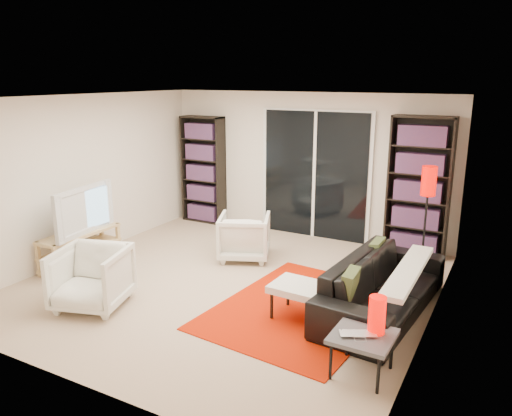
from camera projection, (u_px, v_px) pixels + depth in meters
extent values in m
plane|color=tan|center=(228.00, 284.00, 6.55)|extent=(5.00, 5.00, 0.00)
cube|color=silver|center=(305.00, 165.00, 8.37)|extent=(5.00, 0.02, 2.40)
cube|color=silver|center=(69.00, 258.00, 4.11)|extent=(5.00, 0.02, 2.40)
cube|color=silver|center=(83.00, 177.00, 7.39)|extent=(0.02, 5.00, 2.40)
cube|color=silver|center=(436.00, 223.00, 5.10)|extent=(0.02, 5.00, 2.40)
cube|color=white|center=(226.00, 98.00, 5.93)|extent=(5.00, 5.00, 0.02)
cube|color=white|center=(315.00, 175.00, 8.29)|extent=(1.92, 0.06, 2.16)
cube|color=black|center=(314.00, 176.00, 8.26)|extent=(1.80, 0.02, 2.10)
cube|color=white|center=(314.00, 176.00, 8.25)|extent=(0.05, 0.02, 2.10)
cube|color=black|center=(203.00, 170.00, 9.18)|extent=(0.80, 0.30, 1.95)
cube|color=brown|center=(203.00, 170.00, 9.17)|extent=(0.70, 0.22, 1.85)
cube|color=black|center=(419.00, 187.00, 7.40)|extent=(0.90, 0.30, 2.10)
cube|color=brown|center=(419.00, 187.00, 7.38)|extent=(0.80, 0.22, 2.00)
cube|color=#E7C788|center=(79.00, 233.00, 7.10)|extent=(0.40, 1.24, 0.04)
cube|color=#E7C788|center=(81.00, 249.00, 7.16)|extent=(0.40, 1.24, 0.03)
cube|color=#E7C788|center=(82.00, 261.00, 7.21)|extent=(0.40, 1.24, 0.04)
cube|color=#E7C788|center=(39.00, 259.00, 6.74)|extent=(0.05, 0.05, 0.50)
cube|color=#E7C788|center=(102.00, 236.00, 7.73)|extent=(0.05, 0.05, 0.50)
cube|color=#E7C788|center=(56.00, 264.00, 6.59)|extent=(0.05, 0.05, 0.50)
cube|color=#E7C788|center=(118.00, 239.00, 7.58)|extent=(0.05, 0.05, 0.50)
imported|color=black|center=(78.00, 209.00, 7.00)|extent=(0.30, 1.18, 0.67)
cube|color=#B51900|center=(302.00, 308.00, 5.86)|extent=(1.98, 2.54, 0.01)
imported|color=black|center=(383.00, 286.00, 5.71)|extent=(1.06, 2.27, 0.64)
imported|color=silver|center=(244.00, 236.00, 7.41)|extent=(0.96, 0.97, 0.68)
imported|color=silver|center=(91.00, 278.00, 5.84)|extent=(0.98, 0.99, 0.72)
cube|color=silver|center=(299.00, 288.00, 5.57)|extent=(0.63, 0.52, 0.08)
cylinder|color=black|center=(272.00, 306.00, 5.58)|extent=(0.04, 0.04, 0.32)
cylinder|color=black|center=(288.00, 293.00, 5.90)|extent=(0.04, 0.04, 0.32)
cylinder|color=black|center=(311.00, 316.00, 5.34)|extent=(0.04, 0.04, 0.32)
cylinder|color=black|center=(325.00, 303.00, 5.66)|extent=(0.04, 0.04, 0.32)
cube|color=#48484D|center=(363.00, 336.00, 4.49)|extent=(0.55, 0.55, 0.04)
cylinder|color=black|center=(331.00, 360.00, 4.46)|extent=(0.03, 0.03, 0.38)
cylinder|color=black|center=(347.00, 339.00, 4.83)|extent=(0.03, 0.03, 0.38)
cylinder|color=black|center=(378.00, 374.00, 4.26)|extent=(0.03, 0.03, 0.38)
cylinder|color=black|center=(392.00, 350.00, 4.62)|extent=(0.03, 0.03, 0.38)
imported|color=silver|center=(359.00, 337.00, 4.42)|extent=(0.39, 0.34, 0.03)
cylinder|color=#E60600|center=(377.00, 315.00, 4.48)|extent=(0.16, 0.16, 0.35)
cylinder|color=black|center=(421.00, 268.00, 7.05)|extent=(0.22, 0.22, 0.03)
cylinder|color=black|center=(424.00, 232.00, 6.91)|extent=(0.03, 0.03, 1.11)
cylinder|color=#E60600|center=(429.00, 181.00, 6.73)|extent=(0.20, 0.20, 0.40)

